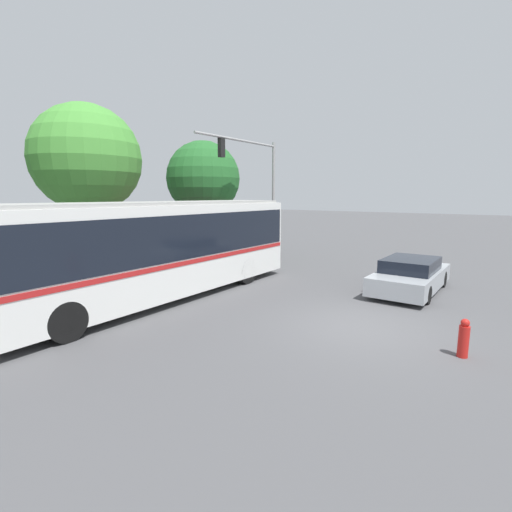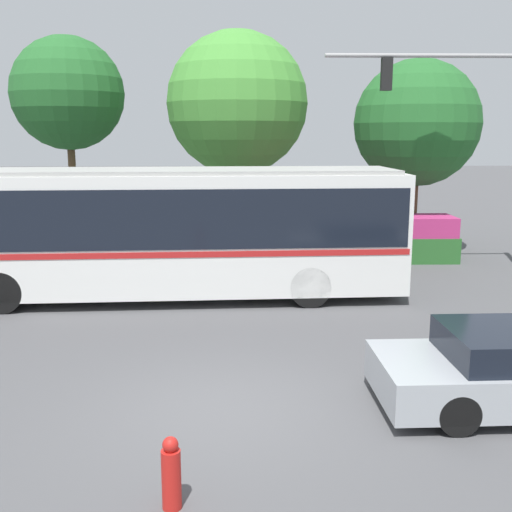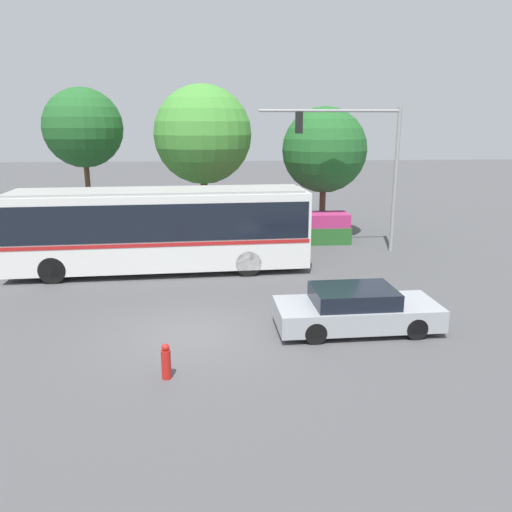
{
  "view_description": "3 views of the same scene",
  "coord_description": "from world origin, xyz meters",
  "px_view_note": "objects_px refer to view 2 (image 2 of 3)",
  "views": [
    {
      "loc": [
        -9.18,
        -3.57,
        3.46
      ],
      "look_at": [
        -0.01,
        3.48,
        1.57
      ],
      "focal_mm": 25.9,
      "sensor_mm": 36.0,
      "label": 1
    },
    {
      "loc": [
        0.35,
        -8.67,
        4.13
      ],
      "look_at": [
        0.61,
        2.88,
        1.79
      ],
      "focal_mm": 42.7,
      "sensor_mm": 36.0,
      "label": 2
    },
    {
      "loc": [
        0.74,
        -13.21,
        5.67
      ],
      "look_at": [
        2.12,
        3.73,
        1.24
      ],
      "focal_mm": 35.43,
      "sensor_mm": 36.0,
      "label": 3
    }
  ],
  "objects_px": {
    "city_bus": "(172,226)",
    "street_tree_centre": "(237,104)",
    "traffic_light_pole": "(486,123)",
    "fire_hydrant": "(171,474)",
    "street_tree_left": "(68,94)",
    "street_tree_right": "(417,124)"
  },
  "relations": [
    {
      "from": "fire_hydrant",
      "to": "city_bus",
      "type": "bearing_deg",
      "value": 96.23
    },
    {
      "from": "traffic_light_pole",
      "to": "fire_hydrant",
      "type": "xyz_separation_m",
      "value": [
        -7.77,
        -11.5,
        -4.0
      ]
    },
    {
      "from": "city_bus",
      "to": "street_tree_centre",
      "type": "distance_m",
      "value": 8.17
    },
    {
      "from": "street_tree_centre",
      "to": "street_tree_right",
      "type": "xyz_separation_m",
      "value": [
        6.05,
        -1.62,
        -0.72
      ]
    },
    {
      "from": "fire_hydrant",
      "to": "traffic_light_pole",
      "type": "bearing_deg",
      "value": 55.94
    },
    {
      "from": "street_tree_left",
      "to": "city_bus",
      "type": "bearing_deg",
      "value": -59.16
    },
    {
      "from": "street_tree_left",
      "to": "fire_hydrant",
      "type": "relative_size",
      "value": 8.75
    },
    {
      "from": "street_tree_centre",
      "to": "fire_hydrant",
      "type": "height_order",
      "value": "street_tree_centre"
    },
    {
      "from": "traffic_light_pole",
      "to": "street_tree_left",
      "type": "height_order",
      "value": "street_tree_left"
    },
    {
      "from": "city_bus",
      "to": "fire_hydrant",
      "type": "bearing_deg",
      "value": 93.45
    },
    {
      "from": "city_bus",
      "to": "traffic_light_pole",
      "type": "height_order",
      "value": "traffic_light_pole"
    },
    {
      "from": "street_tree_centre",
      "to": "fire_hydrant",
      "type": "bearing_deg",
      "value": -92.21
    },
    {
      "from": "traffic_light_pole",
      "to": "fire_hydrant",
      "type": "height_order",
      "value": "traffic_light_pole"
    },
    {
      "from": "street_tree_right",
      "to": "traffic_light_pole",
      "type": "bearing_deg",
      "value": -70.75
    },
    {
      "from": "fire_hydrant",
      "to": "street_tree_centre",
      "type": "bearing_deg",
      "value": 87.79
    },
    {
      "from": "street_tree_left",
      "to": "street_tree_centre",
      "type": "relative_size",
      "value": 0.98
    },
    {
      "from": "street_tree_left",
      "to": "traffic_light_pole",
      "type": "bearing_deg",
      "value": -20.38
    },
    {
      "from": "city_bus",
      "to": "fire_hydrant",
      "type": "relative_size",
      "value": 13.55
    },
    {
      "from": "traffic_light_pole",
      "to": "street_tree_left",
      "type": "xyz_separation_m",
      "value": [
        -13.2,
        4.9,
        1.1
      ]
    },
    {
      "from": "traffic_light_pole",
      "to": "fire_hydrant",
      "type": "bearing_deg",
      "value": 55.94
    },
    {
      "from": "fire_hydrant",
      "to": "street_tree_left",
      "type": "bearing_deg",
      "value": 108.31
    },
    {
      "from": "street_tree_centre",
      "to": "fire_hydrant",
      "type": "xyz_separation_m",
      "value": [
        -0.63,
        -16.25,
        -4.76
      ]
    }
  ]
}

